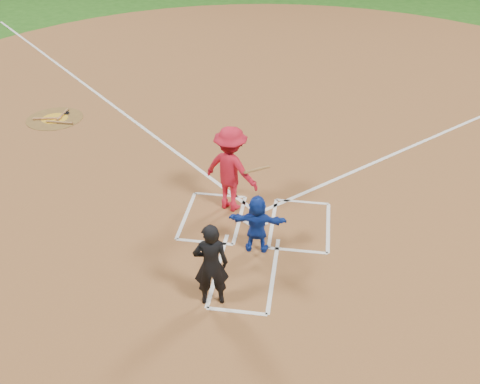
# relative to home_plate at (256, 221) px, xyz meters

# --- Properties ---
(ground) EXTENTS (120.00, 120.00, 0.00)m
(ground) POSITION_rel_home_plate_xyz_m (0.00, 0.00, -0.02)
(ground) COLOR #1F5415
(ground) RESTS_ON ground
(home_plate_dirt) EXTENTS (28.00, 28.00, 0.01)m
(home_plate_dirt) POSITION_rel_home_plate_xyz_m (0.00, 6.00, -0.01)
(home_plate_dirt) COLOR brown
(home_plate_dirt) RESTS_ON ground
(home_plate) EXTENTS (0.60, 0.60, 0.02)m
(home_plate) POSITION_rel_home_plate_xyz_m (0.00, 0.00, 0.00)
(home_plate) COLOR silver
(home_plate) RESTS_ON home_plate_dirt
(on_deck_circle) EXTENTS (1.70, 1.70, 0.01)m
(on_deck_circle) POSITION_rel_home_plate_xyz_m (-6.77, 4.42, -0.00)
(on_deck_circle) COLOR brown
(on_deck_circle) RESTS_ON home_plate_dirt
(on_deck_logo) EXTENTS (0.80, 0.80, 0.00)m
(on_deck_logo) POSITION_rel_home_plate_xyz_m (-6.77, 4.42, 0.00)
(on_deck_logo) COLOR gold
(on_deck_logo) RESTS_ON on_deck_circle
(on_deck_bat_a) EXTENTS (0.09, 0.84, 0.06)m
(on_deck_bat_a) POSITION_rel_home_plate_xyz_m (-6.62, 4.67, 0.03)
(on_deck_bat_a) COLOR #956236
(on_deck_bat_a) RESTS_ON on_deck_circle
(on_deck_bat_b) EXTENTS (0.83, 0.24, 0.06)m
(on_deck_bat_b) POSITION_rel_home_plate_xyz_m (-6.97, 4.32, 0.03)
(on_deck_bat_b) COLOR #A2653B
(on_deck_bat_b) RESTS_ON on_deck_circle
(on_deck_bat_c) EXTENTS (0.84, 0.07, 0.06)m
(on_deck_bat_c) POSITION_rel_home_plate_xyz_m (-6.47, 4.12, 0.03)
(on_deck_bat_c) COLOR brown
(on_deck_bat_c) RESTS_ON on_deck_circle
(bat_weight_donut) EXTENTS (0.19, 0.19, 0.05)m
(bat_weight_donut) POSITION_rel_home_plate_xyz_m (-6.57, 4.82, 0.03)
(bat_weight_donut) COLOR black
(bat_weight_donut) RESTS_ON on_deck_circle
(catcher) EXTENTS (1.19, 0.40, 1.27)m
(catcher) POSITION_rel_home_plate_xyz_m (0.13, -0.98, 0.63)
(catcher) COLOR #1436A9
(catcher) RESTS_ON home_plate_dirt
(umpire) EXTENTS (0.70, 0.54, 1.71)m
(umpire) POSITION_rel_home_plate_xyz_m (-0.49, -2.59, 0.84)
(umpire) COLOR black
(umpire) RESTS_ON home_plate_dirt
(chalk_markings) EXTENTS (28.35, 17.32, 0.01)m
(chalk_markings) POSITION_rel_home_plate_xyz_m (0.00, 5.29, -0.01)
(chalk_markings) COLOR white
(chalk_markings) RESTS_ON home_plate_dirt
(batter_at_plate) EXTENTS (1.59, 1.19, 2.01)m
(batter_at_plate) POSITION_rel_home_plate_xyz_m (-0.63, 0.46, 1.00)
(batter_at_plate) COLOR red
(batter_at_plate) RESTS_ON home_plate_dirt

